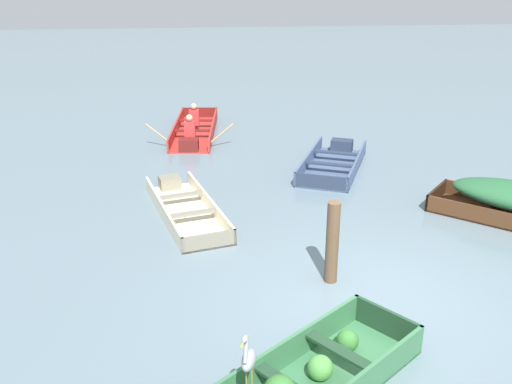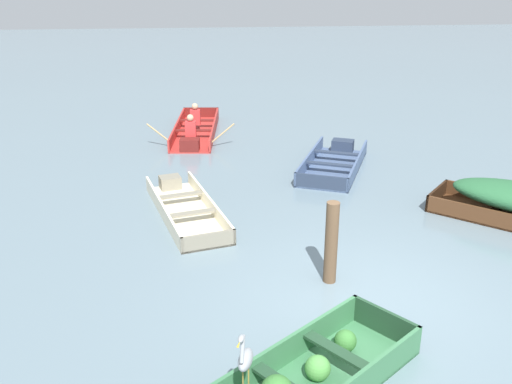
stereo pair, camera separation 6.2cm
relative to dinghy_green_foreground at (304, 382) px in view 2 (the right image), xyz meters
name	(u,v)px [view 2 (the right image)]	position (x,y,z in m)	size (l,w,h in m)	color
ground_plane	(368,302)	(1.29, 1.78, -0.16)	(80.00, 80.00, 0.00)	slate
dinghy_green_foreground	(304,382)	(0.00, 0.00, 0.00)	(2.96, 2.63, 0.42)	#387047
skiff_cream_near_moored	(185,207)	(-1.41, 5.37, -0.06)	(1.76, 3.37, 0.31)	beige
skiff_slate_blue_far_moored	(334,162)	(2.20, 7.75, -0.05)	(2.33, 3.27, 0.34)	#475B7F
rowboat_red_with_crew	(195,130)	(-1.16, 10.81, 0.01)	(2.35, 3.84, 0.91)	#AD2D28
heron_on_dinghy	(245,359)	(-0.71, -0.43, 0.72)	(0.24, 0.45, 0.84)	olive
mooring_post	(331,243)	(0.86, 2.44, 0.50)	(0.20, 0.20, 1.33)	brown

